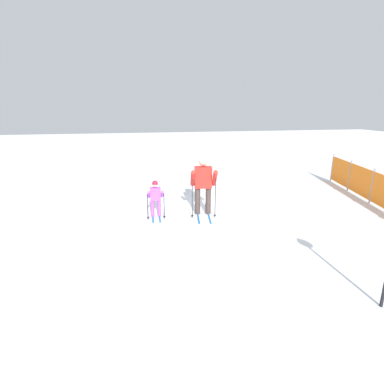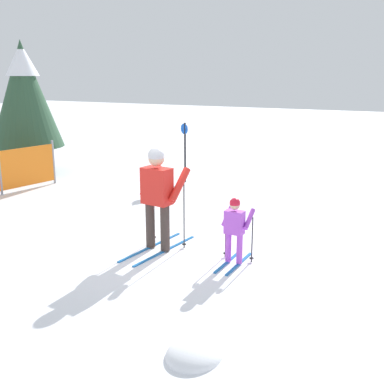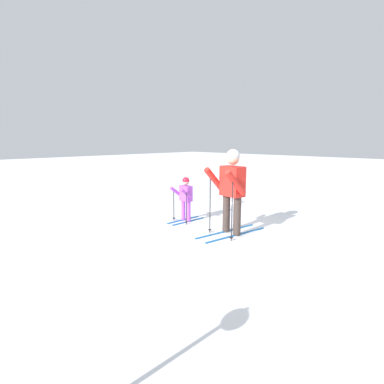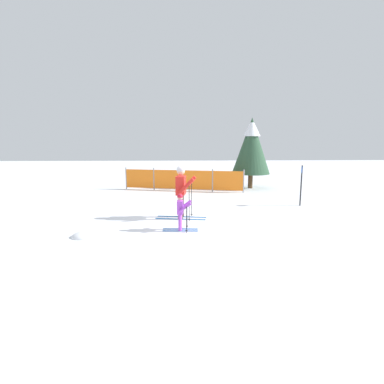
{
  "view_description": "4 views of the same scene",
  "coord_description": "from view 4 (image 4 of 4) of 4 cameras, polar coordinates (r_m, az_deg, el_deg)",
  "views": [
    {
      "loc": [
        7.81,
        -2.07,
        3.02
      ],
      "look_at": [
        -0.21,
        -0.46,
        0.7
      ],
      "focal_mm": 28.0,
      "sensor_mm": 36.0,
      "label": 1
    },
    {
      "loc": [
        -6.95,
        -3.88,
        2.96
      ],
      "look_at": [
        0.11,
        -0.58,
        0.96
      ],
      "focal_mm": 45.0,
      "sensor_mm": 36.0,
      "label": 2
    },
    {
      "loc": [
        4.59,
        3.47,
        1.93
      ],
      "look_at": [
        -0.13,
        -1.12,
        0.78
      ],
      "focal_mm": 28.0,
      "sensor_mm": 36.0,
      "label": 3
    },
    {
      "loc": [
        -0.3,
        -9.74,
        2.51
      ],
      "look_at": [
        0.06,
        -0.73,
        0.98
      ],
      "focal_mm": 28.0,
      "sensor_mm": 36.0,
      "label": 4
    }
  ],
  "objects": [
    {
      "name": "ground_plane",
      "position": [
        10.06,
        -0.52,
        -4.81
      ],
      "size": [
        60.0,
        60.0,
        0.0
      ],
      "primitive_type": "plane",
      "color": "white"
    },
    {
      "name": "skier_child",
      "position": [
        8.46,
        -2.15,
        -3.29
      ],
      "size": [
        1.01,
        0.52,
        1.06
      ],
      "rotation": [
        0.0,
        0.0,
        -0.05
      ],
      "color": "#1966B2",
      "rests_on": "ground_plane"
    },
    {
      "name": "conifer_far",
      "position": [
        16.41,
        11.26,
        8.78
      ],
      "size": [
        2.02,
        2.02,
        3.75
      ],
      "color": "#4C3823",
      "rests_on": "ground_plane"
    },
    {
      "name": "trail_marker",
      "position": [
        12.43,
        20.11,
        1.95
      ],
      "size": [
        0.15,
        0.26,
        1.59
      ],
      "color": "black",
      "rests_on": "ground_plane"
    },
    {
      "name": "safety_fence",
      "position": [
        15.31,
        -1.78,
        2.36
      ],
      "size": [
        6.05,
        1.48,
        1.15
      ],
      "rotation": [
        0.0,
        0.0,
        -0.23
      ],
      "color": "gray",
      "rests_on": "ground_plane"
    },
    {
      "name": "snow_mound",
      "position": [
        8.54,
        -19.68,
        -8.03
      ],
      "size": [
        0.71,
        0.6,
        0.28
      ],
      "primitive_type": "ellipsoid",
      "color": "white",
      "rests_on": "ground_plane"
    },
    {
      "name": "skier_adult",
      "position": [
        9.73,
        -1.99,
        0.93
      ],
      "size": [
        1.68,
        0.8,
        1.74
      ],
      "rotation": [
        0.0,
        0.0,
        -0.16
      ],
      "color": "#1966B2",
      "rests_on": "ground_plane"
    }
  ]
}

